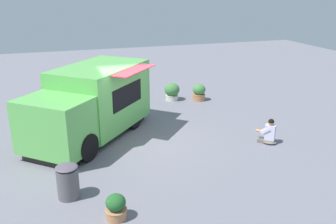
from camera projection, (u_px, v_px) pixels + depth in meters
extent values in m
plane|color=slate|center=(142.00, 140.00, 12.75)|extent=(40.00, 40.00, 0.00)
cube|color=#64C257|center=(101.00, 95.00, 13.19)|extent=(4.12, 4.00, 2.20)
cube|color=#64C257|center=(55.00, 125.00, 11.08)|extent=(2.54, 2.59, 1.68)
cube|color=black|center=(37.00, 124.00, 10.34)|extent=(1.18, 1.34, 0.64)
cube|color=black|center=(128.00, 95.00, 12.74)|extent=(1.48, 1.31, 0.77)
cube|color=#D02F3D|center=(134.00, 70.00, 12.32)|extent=(2.00, 1.86, 0.03)
cube|color=black|center=(91.00, 134.00, 12.93)|extent=(4.78, 4.51, 0.24)
cylinder|color=black|center=(37.00, 137.00, 11.83)|extent=(0.80, 0.74, 0.87)
cylinder|color=black|center=(88.00, 147.00, 11.09)|extent=(0.80, 0.74, 0.87)
cylinder|color=black|center=(90.00, 110.00, 14.41)|extent=(0.80, 0.74, 0.87)
cylinder|color=black|center=(134.00, 117.00, 13.67)|extent=(0.80, 0.74, 0.87)
ellipsoid|color=#6C6458|center=(269.00, 141.00, 12.45)|extent=(0.68, 0.68, 0.12)
cube|color=#6C6458|center=(264.00, 139.00, 12.63)|extent=(0.33, 0.33, 0.11)
cube|color=#6C6458|center=(263.00, 141.00, 12.46)|extent=(0.33, 0.33, 0.11)
cube|color=silver|center=(270.00, 132.00, 12.35)|extent=(0.39, 0.39, 0.54)
sphere|color=#AA7459|center=(271.00, 122.00, 12.23)|extent=(0.20, 0.20, 0.20)
sphere|color=black|center=(271.00, 122.00, 12.22)|extent=(0.20, 0.20, 0.20)
cube|color=silver|center=(267.00, 129.00, 12.47)|extent=(0.31, 0.30, 0.28)
cube|color=silver|center=(266.00, 131.00, 12.30)|extent=(0.31, 0.30, 0.28)
cylinder|color=tan|center=(261.00, 131.00, 12.48)|extent=(0.31, 0.30, 0.08)
cube|color=orange|center=(261.00, 131.00, 12.48)|extent=(0.25, 0.23, 0.02)
cylinder|color=#B9774D|center=(199.00, 97.00, 17.12)|extent=(0.57, 0.57, 0.30)
torus|color=#B47A48|center=(199.00, 94.00, 17.07)|extent=(0.60, 0.60, 0.04)
ellipsoid|color=#448342|center=(199.00, 89.00, 17.00)|extent=(0.60, 0.60, 0.51)
sphere|color=#DD418A|center=(194.00, 89.00, 16.94)|extent=(0.08, 0.08, 0.08)
sphere|color=#D8469E|center=(201.00, 86.00, 17.17)|extent=(0.08, 0.08, 0.08)
sphere|color=#E64291|center=(195.00, 87.00, 17.05)|extent=(0.06, 0.06, 0.06)
sphere|color=#DC4080|center=(195.00, 87.00, 17.10)|extent=(0.08, 0.08, 0.08)
sphere|color=#ED4096|center=(194.00, 88.00, 17.06)|extent=(0.08, 0.08, 0.08)
cylinder|color=#B87C53|center=(116.00, 214.00, 8.39)|extent=(0.49, 0.49, 0.25)
torus|color=tan|center=(116.00, 210.00, 8.35)|extent=(0.51, 0.51, 0.04)
ellipsoid|color=#235E29|center=(116.00, 202.00, 8.29)|extent=(0.47, 0.47, 0.40)
sphere|color=#E03E98|center=(117.00, 195.00, 8.44)|extent=(0.06, 0.06, 0.06)
sphere|color=#F33B7E|center=(109.00, 202.00, 8.16)|extent=(0.07, 0.07, 0.07)
sphere|color=#E83C7D|center=(108.00, 201.00, 8.20)|extent=(0.05, 0.05, 0.05)
sphere|color=#F9308E|center=(120.00, 195.00, 8.35)|extent=(0.07, 0.07, 0.07)
cylinder|color=beige|center=(172.00, 97.00, 17.17)|extent=(0.58, 0.58, 0.24)
torus|color=beige|center=(172.00, 95.00, 17.14)|extent=(0.61, 0.61, 0.04)
ellipsoid|color=#417E40|center=(172.00, 90.00, 17.04)|extent=(0.71, 0.71, 0.61)
sphere|color=#A64CB1|center=(174.00, 91.00, 16.76)|extent=(0.06, 0.06, 0.06)
sphere|color=purple|center=(174.00, 88.00, 16.76)|extent=(0.08, 0.08, 0.08)
sphere|color=purple|center=(177.00, 88.00, 17.20)|extent=(0.06, 0.06, 0.06)
sphere|color=#AC3AC4|center=(171.00, 87.00, 17.32)|extent=(0.07, 0.07, 0.07)
cylinder|color=#5A575A|center=(68.00, 183.00, 9.14)|extent=(0.55, 0.55, 0.80)
ellipsoid|color=#59505D|center=(66.00, 167.00, 8.99)|extent=(0.56, 0.56, 0.12)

